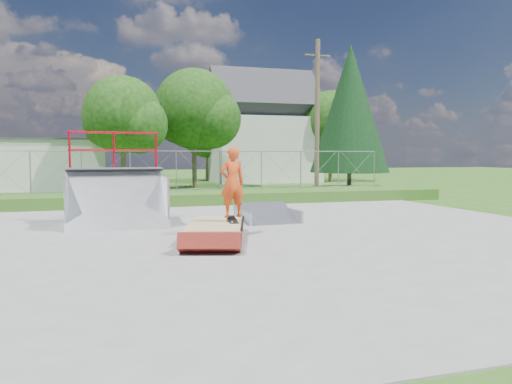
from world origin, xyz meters
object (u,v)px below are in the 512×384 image
(grind_box, at_px, (216,231))
(quarter_pipe, at_px, (116,179))
(flat_bank_ramp, at_px, (268,214))
(skater, at_px, (232,185))

(grind_box, distance_m, quarter_pipe, 3.98)
(grind_box, height_order, quarter_pipe, quarter_pipe)
(quarter_pipe, height_order, flat_bank_ramp, quarter_pipe)
(skater, bearing_deg, flat_bank_ramp, -129.97)
(grind_box, height_order, flat_bank_ramp, flat_bank_ramp)
(flat_bank_ramp, bearing_deg, quarter_pipe, 173.10)
(quarter_pipe, bearing_deg, skater, -47.72)
(flat_bank_ramp, xyz_separation_m, skater, (-1.77, -2.47, 1.08))
(grind_box, bearing_deg, skater, 31.28)
(quarter_pipe, distance_m, flat_bank_ramp, 4.69)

